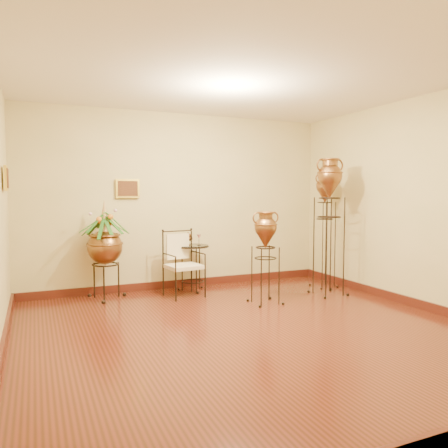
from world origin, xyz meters
name	(u,v)px	position (x,y,z in m)	size (l,w,h in m)	color
ground	(250,330)	(0.00, 0.00, 0.00)	(5.00, 5.00, 0.00)	#5D2016
room_shell	(250,174)	(-0.01, 0.01, 1.73)	(5.02, 5.02, 2.81)	beige
amphora_tall	(324,229)	(2.15, 1.57, 0.95)	(0.48, 0.48, 1.87)	black
amphora_mid	(329,226)	(1.87, 1.09, 1.05)	(0.59, 0.59, 2.07)	black
amphora_short	(265,257)	(0.74, 1.00, 0.65)	(0.40, 0.40, 1.30)	black
planter_urn	(105,243)	(-1.25, 2.15, 0.82)	(0.97, 0.97, 1.46)	black
armchair	(184,264)	(-0.16, 1.84, 0.49)	(0.61, 0.58, 0.98)	black
side_table	(193,267)	(0.08, 2.15, 0.38)	(0.52, 0.52, 0.91)	black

